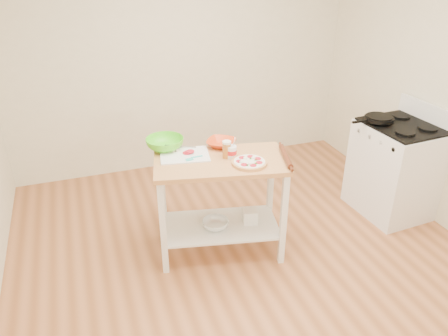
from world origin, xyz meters
TOP-DOWN VIEW (x-y plane):
  - room_shell at (0.00, 0.00)m, footprint 4.04×4.54m
  - prep_island at (-0.16, 0.42)m, footprint 1.18×0.80m
  - gas_stove at (1.68, 0.47)m, footprint 0.66×0.76m
  - skillet at (1.50, 0.61)m, footprint 0.44×0.28m
  - pizza at (0.03, 0.27)m, footprint 0.28×0.28m
  - cutting_board at (-0.42, 0.59)m, footprint 0.45×0.37m
  - spatula at (-0.37, 0.49)m, footprint 0.15×0.06m
  - knife at (-0.45, 0.76)m, footprint 0.26×0.12m
  - orange_bowl at (-0.07, 0.67)m, footprint 0.34×0.34m
  - green_bowl at (-0.54, 0.77)m, footprint 0.44×0.44m
  - beer_pint at (-0.10, 0.44)m, footprint 0.07×0.07m
  - yogurt_tub at (-0.06, 0.43)m, footprint 0.09×0.09m
  - rolling_pin at (0.34, 0.26)m, footprint 0.15×0.39m
  - shelf_glass_bowl at (-0.22, 0.40)m, footprint 0.29×0.29m
  - shelf_bin at (0.09, 0.38)m, footprint 0.15×0.15m

SIDE VIEW (x-z plane):
  - shelf_glass_bowl at x=-0.22m, z-range 0.26..0.33m
  - shelf_bin at x=0.09m, z-range 0.26..0.39m
  - gas_stove at x=1.68m, z-range -0.08..1.03m
  - prep_island at x=-0.16m, z-range 0.19..1.09m
  - cutting_board at x=-0.42m, z-range 0.89..0.93m
  - pizza at x=0.03m, z-range 0.89..0.94m
  - spatula at x=-0.37m, z-range 0.91..0.92m
  - knife at x=-0.45m, z-range 0.91..0.92m
  - rolling_pin at x=0.34m, z-range 0.90..0.95m
  - orange_bowl at x=-0.07m, z-range 0.90..0.96m
  - green_bowl at x=-0.54m, z-range 0.90..1.00m
  - yogurt_tub at x=-0.06m, z-range 0.86..1.04m
  - beer_pint at x=-0.10m, z-range 0.90..1.05m
  - skillet at x=1.50m, z-range 0.96..0.99m
  - room_shell at x=0.00m, z-range -0.02..2.72m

